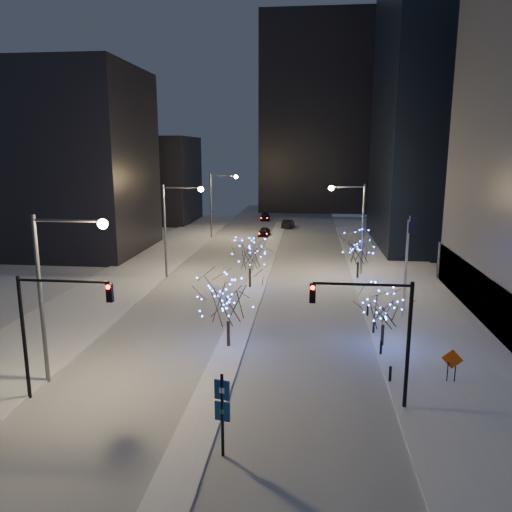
# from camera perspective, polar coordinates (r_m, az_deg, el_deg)

# --- Properties ---
(ground) EXTENTS (160.00, 160.00, 0.00)m
(ground) POSITION_cam_1_polar(r_m,az_deg,el_deg) (28.03, -5.67, -16.87)
(ground) COLOR white
(ground) RESTS_ON ground
(road) EXTENTS (20.00, 130.00, 0.02)m
(road) POSITION_cam_1_polar(r_m,az_deg,el_deg) (60.75, 1.05, -0.85)
(road) COLOR #AFB4BE
(road) RESTS_ON ground
(median) EXTENTS (2.00, 80.00, 0.15)m
(median) POSITION_cam_1_polar(r_m,az_deg,el_deg) (55.89, 0.59, -1.91)
(median) COLOR white
(median) RESTS_ON ground
(east_sidewalk) EXTENTS (10.00, 90.00, 0.15)m
(east_sidewalk) POSITION_cam_1_polar(r_m,az_deg,el_deg) (47.02, 17.92, -5.20)
(east_sidewalk) COLOR white
(east_sidewalk) RESTS_ON ground
(west_sidewalk) EXTENTS (8.00, 90.00, 0.15)m
(west_sidewalk) POSITION_cam_1_polar(r_m,az_deg,el_deg) (49.87, -16.85, -4.16)
(west_sidewalk) COLOR white
(west_sidewalk) RESTS_ON ground
(filler_west_near) EXTENTS (22.00, 18.00, 24.00)m
(filler_west_near) POSITION_cam_1_polar(r_m,az_deg,el_deg) (72.14, -21.63, 9.97)
(filler_west_near) COLOR black
(filler_west_near) RESTS_ON ground
(filler_west_far) EXTENTS (18.00, 16.00, 16.00)m
(filler_west_far) POSITION_cam_1_polar(r_m,az_deg,el_deg) (99.21, -12.35, 8.54)
(filler_west_far) COLOR black
(filler_west_far) RESTS_ON ground
(horizon_block) EXTENTS (24.00, 14.00, 42.00)m
(horizon_block) POSITION_cam_1_polar(r_m,az_deg,el_deg) (116.24, 6.77, 15.61)
(horizon_block) COLOR black
(horizon_block) RESTS_ON ground
(street_lamp_w_near) EXTENTS (4.40, 0.56, 10.00)m
(street_lamp_w_near) POSITION_cam_1_polar(r_m,az_deg,el_deg) (30.44, -21.85, -2.19)
(street_lamp_w_near) COLOR #595E66
(street_lamp_w_near) RESTS_ON ground
(street_lamp_w_mid) EXTENTS (4.40, 0.56, 10.00)m
(street_lamp_w_mid) POSITION_cam_1_polar(r_m,az_deg,el_deg) (53.40, -9.33, 4.29)
(street_lamp_w_mid) COLOR #595E66
(street_lamp_w_mid) RESTS_ON ground
(street_lamp_w_far) EXTENTS (4.40, 0.56, 10.00)m
(street_lamp_w_far) POSITION_cam_1_polar(r_m,az_deg,el_deg) (77.63, -4.43, 6.78)
(street_lamp_w_far) COLOR #595E66
(street_lamp_w_far) RESTS_ON ground
(street_lamp_east) EXTENTS (3.90, 0.56, 10.00)m
(street_lamp_east) POSITION_cam_1_polar(r_m,az_deg,el_deg) (54.67, 11.21, 4.35)
(street_lamp_east) COLOR #595E66
(street_lamp_east) RESTS_ON ground
(traffic_signal_west) EXTENTS (5.26, 0.43, 7.00)m
(traffic_signal_west) POSITION_cam_1_polar(r_m,az_deg,el_deg) (28.98, -22.55, -6.52)
(traffic_signal_west) COLOR black
(traffic_signal_west) RESTS_ON ground
(traffic_signal_east) EXTENTS (5.26, 0.43, 7.00)m
(traffic_signal_east) POSITION_cam_1_polar(r_m,az_deg,el_deg) (26.73, 13.85, -7.46)
(traffic_signal_east) COLOR black
(traffic_signal_east) RESTS_ON ground
(flagpoles) EXTENTS (1.35, 2.60, 8.00)m
(flagpoles) POSITION_cam_1_polar(r_m,az_deg,el_deg) (42.93, 16.92, -0.23)
(flagpoles) COLOR silver
(flagpoles) RESTS_ON east_sidewalk
(bollards) EXTENTS (0.16, 12.16, 0.90)m
(bollards) POSITION_cam_1_polar(r_m,az_deg,el_deg) (36.70, 13.67, -8.95)
(bollards) COLOR black
(bollards) RESTS_ON east_sidewalk
(car_near) EXTENTS (1.89, 4.12, 1.37)m
(car_near) POSITION_cam_1_polar(r_m,az_deg,el_deg) (80.17, 0.93, 2.79)
(car_near) COLOR black
(car_near) RESTS_ON ground
(car_mid) EXTENTS (2.20, 4.69, 1.49)m
(car_mid) POSITION_cam_1_polar(r_m,az_deg,el_deg) (88.69, 3.68, 3.69)
(car_mid) COLOR black
(car_mid) RESTS_ON ground
(car_far) EXTENTS (2.21, 4.67, 1.32)m
(car_far) POSITION_cam_1_polar(r_m,az_deg,el_deg) (98.42, 1.05, 4.49)
(car_far) COLOR black
(car_far) RESTS_ON ground
(holiday_tree_median_near) EXTENTS (5.27, 5.27, 5.55)m
(holiday_tree_median_near) POSITION_cam_1_polar(r_m,az_deg,el_deg) (34.22, -3.24, -4.77)
(holiday_tree_median_near) COLOR black
(holiday_tree_median_near) RESTS_ON median
(holiday_tree_median_far) EXTENTS (4.30, 4.30, 4.98)m
(holiday_tree_median_far) POSITION_cam_1_polar(r_m,az_deg,el_deg) (49.03, -0.71, 0.16)
(holiday_tree_median_far) COLOR black
(holiday_tree_median_far) RESTS_ON median
(holiday_tree_plaza_near) EXTENTS (4.41, 4.41, 4.41)m
(holiday_tree_plaza_near) POSITION_cam_1_polar(r_m,az_deg,el_deg) (35.63, 14.41, -5.62)
(holiday_tree_plaza_near) COLOR black
(holiday_tree_plaza_near) RESTS_ON east_sidewalk
(holiday_tree_plaza_far) EXTENTS (5.30, 5.30, 5.24)m
(holiday_tree_plaza_far) POSITION_cam_1_polar(r_m,az_deg,el_deg) (53.79, 11.65, 0.97)
(holiday_tree_plaza_far) COLOR black
(holiday_tree_plaza_far) RESTS_ON east_sidewalk
(wayfinding_sign) EXTENTS (0.70, 0.24, 3.96)m
(wayfinding_sign) POSITION_cam_1_polar(r_m,az_deg,el_deg) (23.02, -3.88, -16.79)
(wayfinding_sign) COLOR black
(wayfinding_sign) RESTS_ON ground
(construction_sign) EXTENTS (1.18, 0.39, 2.00)m
(construction_sign) POSITION_cam_1_polar(r_m,az_deg,el_deg) (31.98, 21.50, -11.22)
(construction_sign) COLOR black
(construction_sign) RESTS_ON east_sidewalk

